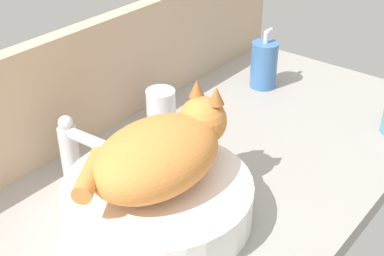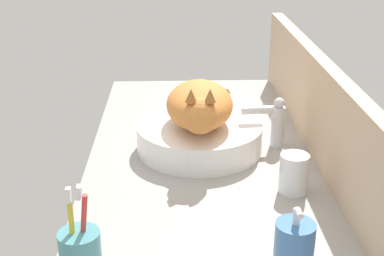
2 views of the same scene
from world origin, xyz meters
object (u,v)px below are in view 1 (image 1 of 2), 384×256
object	(u,v)px
faucet	(73,147)
soap_dispenser	(264,65)
sink_basin	(158,200)
cat	(162,152)
water_glass	(161,111)

from	to	relation	value
faucet	soap_dispenser	world-z (taller)	soap_dispenser
sink_basin	cat	world-z (taller)	cat
cat	water_glass	world-z (taller)	cat
faucet	soap_dispenser	xyz separation A→B (cm)	(56.50, -6.71, -1.29)
cat	faucet	world-z (taller)	cat
sink_basin	soap_dispenser	distance (cm)	56.49
sink_basin	water_glass	size ratio (longest dim) A/B	3.61
cat	water_glass	xyz separation A→B (cm)	(21.95, 19.86, -8.94)
sink_basin	water_glass	bearing A→B (deg)	40.46
cat	soap_dispenser	xyz separation A→B (cm)	(53.54, 13.00, -6.88)
soap_dispenser	water_glass	world-z (taller)	soap_dispenser
faucet	cat	bearing A→B (deg)	-81.46
cat	soap_dispenser	distance (cm)	55.53
sink_basin	soap_dispenser	xyz separation A→B (cm)	(54.91, 13.03, 2.45)
faucet	sink_basin	bearing A→B (deg)	-85.39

